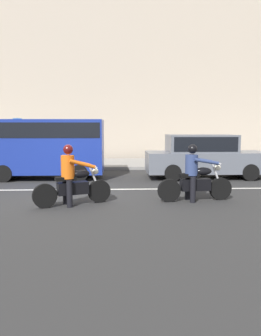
# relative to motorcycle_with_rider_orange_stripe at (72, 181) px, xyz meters

# --- Properties ---
(ground_plane) EXTENTS (80.00, 80.00, 0.00)m
(ground_plane) POSITION_rel_motorcycle_with_rider_orange_stripe_xyz_m (-0.17, 1.25, -0.64)
(ground_plane) COLOR #2C2C2C
(sidewalk_slab) EXTENTS (40.00, 4.40, 0.14)m
(sidewalk_slab) POSITION_rel_motorcycle_with_rider_orange_stripe_xyz_m (-0.17, 9.25, -0.57)
(sidewalk_slab) COLOR gray
(sidewalk_slab) RESTS_ON ground_plane
(building_facade) EXTENTS (40.00, 1.40, 14.01)m
(building_facade) POSITION_rel_motorcycle_with_rider_orange_stripe_xyz_m (-0.17, 12.65, 6.36)
(building_facade) COLOR #B7A893
(building_facade) RESTS_ON ground_plane
(lane_marking_stripe) EXTENTS (18.00, 0.14, 0.01)m
(lane_marking_stripe) POSITION_rel_motorcycle_with_rider_orange_stripe_xyz_m (0.42, 2.15, -0.64)
(lane_marking_stripe) COLOR silver
(lane_marking_stripe) RESTS_ON ground_plane
(motorcycle_with_rider_orange_stripe) EXTENTS (1.94, 0.99, 1.58)m
(motorcycle_with_rider_orange_stripe) POSITION_rel_motorcycle_with_rider_orange_stripe_xyz_m (0.00, 0.00, 0.00)
(motorcycle_with_rider_orange_stripe) COLOR black
(motorcycle_with_rider_orange_stripe) RESTS_ON ground_plane
(motorcycle_with_rider_denim_blue) EXTENTS (2.10, 0.73, 1.55)m
(motorcycle_with_rider_denim_blue) POSITION_rel_motorcycle_with_rider_orange_stripe_xyz_m (3.29, 0.38, -0.01)
(motorcycle_with_rider_denim_blue) COLOR black
(motorcycle_with_rider_denim_blue) RESTS_ON ground_plane
(parked_van_cobalt_blue) EXTENTS (4.48, 1.96, 2.30)m
(parked_van_cobalt_blue) POSITION_rel_motorcycle_with_rider_orange_stripe_xyz_m (-1.63, 4.64, 0.69)
(parked_van_cobalt_blue) COLOR navy
(parked_van_cobalt_blue) RESTS_ON ground_plane
(parked_sedan_slate_gray) EXTENTS (4.75, 1.82, 1.72)m
(parked_sedan_slate_gray) POSITION_rel_motorcycle_with_rider_orange_stripe_xyz_m (4.62, 4.49, 0.24)
(parked_sedan_slate_gray) COLOR slate
(parked_sedan_slate_gray) RESTS_ON ground_plane
(street_sign_post) EXTENTS (0.44, 0.08, 2.35)m
(street_sign_post) POSITION_rel_motorcycle_with_rider_orange_stripe_xyz_m (-3.88, 8.65, 0.93)
(street_sign_post) COLOR gray
(street_sign_post) RESTS_ON sidewalk_slab
(pedestrian_bystander) EXTENTS (0.34, 0.34, 1.65)m
(pedestrian_bystander) POSITION_rel_motorcycle_with_rider_orange_stripe_xyz_m (-2.41, 8.35, 0.46)
(pedestrian_bystander) COLOR black
(pedestrian_bystander) RESTS_ON sidewalk_slab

